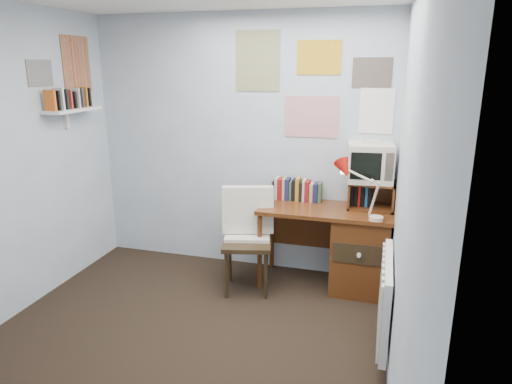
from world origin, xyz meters
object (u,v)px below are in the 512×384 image
desk_lamp (378,196)px  tv_riser (371,195)px  desk_chair (247,243)px  crt_tv (370,161)px  wall_shelf (73,110)px  desk (354,247)px  radiator (386,299)px

desk_lamp → tv_riser: size_ratio=1.08×
desk_chair → crt_tv: size_ratio=2.35×
wall_shelf → desk_lamp: bearing=3.3°
desk → desk_chair: size_ratio=1.30×
crt_tv → radiator: size_ratio=0.49×
tv_riser → crt_tv: bearing=148.6°
desk_lamp → crt_tv: bearing=105.7°
desk → desk_lamp: 0.64m
desk → radiator: size_ratio=1.50×
wall_shelf → tv_riser: bearing=10.3°
desk → wall_shelf: 2.87m
tv_riser → crt_tv: 0.31m
desk_lamp → desk_chair: bearing=-174.5°
radiator → crt_tv: bearing=100.8°
tv_riser → radiator: bearing=-80.7°
desk_chair → tv_riser: (1.05, 0.42, 0.42)m
desk → tv_riser: size_ratio=3.00×
radiator → wall_shelf: bearing=169.1°
crt_tv → wall_shelf: size_ratio=0.63×
desk_chair → desk_lamp: size_ratio=2.14×
desk → desk_chair: desk_chair is taller
desk_lamp → wall_shelf: bearing=-175.5°
crt_tv → tv_riser: bearing=-37.7°
desk → radiator: (0.29, -0.93, 0.01)m
desk_lamp → wall_shelf: wall_shelf is taller
desk_chair → radiator: bearing=-40.7°
desk_lamp → tv_riser: (-0.06, 0.33, -0.09)m
desk → desk_chair: (-0.93, -0.30, 0.06)m
crt_tv → wall_shelf: wall_shelf is taller
desk → radiator: desk is taller
desk_chair → crt_tv: (1.02, 0.44, 0.73)m
desk → desk_lamp: size_ratio=2.79×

